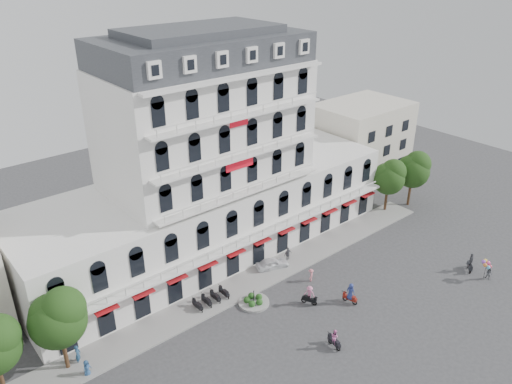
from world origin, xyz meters
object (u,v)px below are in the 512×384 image
object	(u,v)px
parked_car	(272,264)
rider_center	(309,295)
rider_east	(350,293)
balloon_vendor	(488,269)
rider_northeast	(471,262)
rider_southwest	(335,338)

from	to	relation	value
parked_car	rider_center	world-z (taller)	rider_center
parked_car	rider_east	size ratio (longest dim) A/B	1.61
rider_center	balloon_vendor	world-z (taller)	balloon_vendor
rider_northeast	rider_center	world-z (taller)	rider_northeast
rider_southwest	balloon_vendor	distance (m)	20.97
rider_east	balloon_vendor	xyz separation A→B (m)	(14.63, -6.94, 0.14)
rider_east	rider_northeast	bearing A→B (deg)	-121.99
rider_northeast	rider_center	xyz separation A→B (m)	(-18.19, 7.40, 0.04)
rider_northeast	balloon_vendor	xyz separation A→B (m)	(-0.17, -2.07, 0.20)
rider_east	balloon_vendor	world-z (taller)	balloon_vendor
parked_car	rider_southwest	xyz separation A→B (m)	(-3.95, -13.00, 0.35)
rider_southwest	rider_center	size ratio (longest dim) A/B	0.90
parked_car	balloon_vendor	world-z (taller)	balloon_vendor
rider_center	rider_northeast	bearing A→B (deg)	41.37
rider_east	rider_center	xyz separation A→B (m)	(-3.39, 2.53, -0.03)
parked_car	rider_southwest	distance (m)	13.59
parked_car	rider_northeast	distance (m)	22.30
parked_car	balloon_vendor	distance (m)	23.59
rider_east	balloon_vendor	distance (m)	16.20
parked_car	rider_center	size ratio (longest dim) A/B	1.71
rider_east	rider_northeast	size ratio (longest dim) A/B	1.03
rider_southwest	rider_center	distance (m)	6.38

